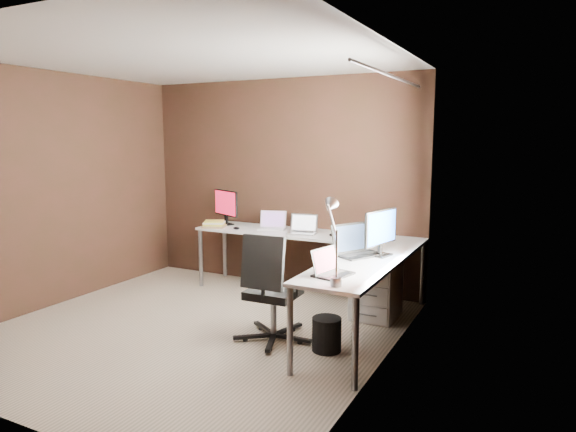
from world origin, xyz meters
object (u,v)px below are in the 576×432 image
at_px(drawer_pedestal, 376,288).
at_px(monitor_right, 381,230).
at_px(laptop_white, 272,225).
at_px(office_chair, 272,309).
at_px(laptop_silver, 303,229).
at_px(laptop_black_small, 330,269).
at_px(laptop_black_big, 356,248).
at_px(desk_lamp, 332,230).
at_px(book_stack, 214,224).
at_px(monitor_left, 226,205).
at_px(wastebasket, 327,334).

xyz_separation_m(drawer_pedestal, monitor_right, (0.15, -0.39, 0.67)).
relative_size(laptop_white, office_chair, 0.37).
distance_m(laptop_silver, laptop_black_small, 1.80).
bearing_deg(drawer_pedestal, laptop_silver, 162.59).
height_order(monitor_right, laptop_white, monitor_right).
bearing_deg(laptop_silver, laptop_black_big, -49.95).
height_order(monitor_right, desk_lamp, desk_lamp).
bearing_deg(laptop_black_big, book_stack, 101.97).
height_order(laptop_white, office_chair, office_chair).
height_order(laptop_black_small, office_chair, office_chair).
height_order(drawer_pedestal, monitor_right, monitor_right).
xyz_separation_m(monitor_left, laptop_black_big, (2.01, -0.87, -0.18)).
distance_m(laptop_white, laptop_silver, 0.45).
relative_size(monitor_right, office_chair, 0.52).
relative_size(laptop_silver, book_stack, 1.14).
height_order(laptop_black_big, desk_lamp, desk_lamp).
xyz_separation_m(monitor_right, laptop_silver, (-1.12, 0.70, -0.19)).
height_order(laptop_white, laptop_black_big, laptop_black_big).
bearing_deg(book_stack, laptop_silver, 6.91).
height_order(drawer_pedestal, laptop_black_big, laptop_black_big).
xyz_separation_m(monitor_left, wastebasket, (1.96, -1.42, -0.83)).
bearing_deg(office_chair, monitor_left, 132.56).
xyz_separation_m(monitor_left, laptop_silver, (1.11, -0.11, -0.19)).
xyz_separation_m(drawer_pedestal, laptop_black_small, (-0.01, -1.22, 0.48)).
bearing_deg(desk_lamp, laptop_black_small, 131.27).
distance_m(monitor_right, laptop_white, 1.76).
xyz_separation_m(laptop_black_big, desk_lamp, (0.15, -0.97, 0.34)).
distance_m(desk_lamp, office_chair, 1.18).
bearing_deg(wastebasket, laptop_white, 132.64).
bearing_deg(monitor_left, drawer_pedestal, 13.89).
bearing_deg(monitor_right, laptop_black_small, -177.55).
bearing_deg(monitor_right, wastebasket, 169.59).
xyz_separation_m(monitor_left, laptop_black_small, (2.07, -1.64, -0.19)).
xyz_separation_m(drawer_pedestal, laptop_black_big, (-0.07, -0.45, 0.49)).
bearing_deg(desk_lamp, laptop_white, 146.42).
xyz_separation_m(laptop_silver, book_stack, (-1.12, -0.14, -0.01)).
distance_m(laptop_white, wastebasket, 2.01).
distance_m(office_chair, wastebasket, 0.54).
height_order(monitor_right, laptop_black_big, monitor_right).
distance_m(monitor_right, office_chair, 1.22).
relative_size(desk_lamp, office_chair, 0.65).
bearing_deg(office_chair, monitor_right, 36.09).
bearing_deg(laptop_silver, monitor_right, -41.92).
relative_size(drawer_pedestal, monitor_right, 1.18).
distance_m(book_stack, desk_lamp, 2.71).
relative_size(monitor_right, wastebasket, 1.75).
xyz_separation_m(laptop_white, laptop_black_small, (1.40, -1.61, 0.00)).
bearing_deg(drawer_pedestal, book_stack, 175.41).
relative_size(book_stack, desk_lamp, 0.48).
relative_size(laptop_silver, office_chair, 0.35).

